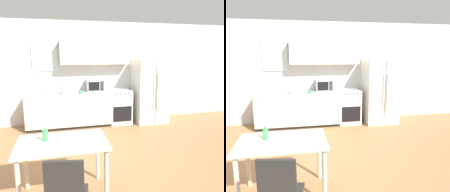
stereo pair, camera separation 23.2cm
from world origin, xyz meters
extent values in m
plane|color=#9E7047|center=(0.00, 0.00, 0.00)|extent=(12.00, 12.00, 0.00)
cube|color=silver|center=(0.00, 2.41, 1.35)|extent=(12.00, 0.06, 2.70)
cube|color=silver|center=(-0.98, 2.37, 1.80)|extent=(0.63, 0.04, 0.76)
cube|color=silver|center=(0.30, 2.22, 1.90)|extent=(1.81, 0.32, 0.62)
cube|color=#333333|center=(-0.44, 2.08, 0.04)|extent=(2.10, 0.60, 0.08)
cube|color=silver|center=(-0.44, 2.05, 0.47)|extent=(2.10, 0.66, 0.78)
cube|color=silver|center=(-1.14, 1.72, 0.47)|extent=(0.68, 0.01, 0.76)
cube|color=silver|center=(-0.44, 1.72, 0.47)|extent=(0.68, 0.01, 0.76)
cube|color=silver|center=(0.26, 1.72, 0.47)|extent=(0.68, 0.01, 0.76)
cube|color=beige|center=(-0.44, 2.05, 0.87)|extent=(2.12, 0.68, 0.03)
cube|color=white|center=(0.91, 2.07, 0.46)|extent=(0.58, 0.62, 0.91)
cube|color=black|center=(0.91, 1.75, 0.32)|extent=(0.50, 0.01, 0.40)
cylinder|color=#262626|center=(0.75, 1.75, 0.86)|extent=(0.03, 0.02, 0.03)
cylinder|color=#262626|center=(0.85, 1.75, 0.86)|extent=(0.03, 0.02, 0.03)
cylinder|color=#262626|center=(0.97, 1.75, 0.86)|extent=(0.03, 0.02, 0.03)
cylinder|color=#262626|center=(1.07, 1.75, 0.86)|extent=(0.03, 0.02, 0.03)
cube|color=silver|center=(1.77, 2.00, 0.87)|extent=(0.86, 0.76, 1.74)
cube|color=#3F3F3F|center=(1.77, 1.62, 0.87)|extent=(0.01, 0.01, 1.68)
cylinder|color=silver|center=(1.72, 1.59, 0.90)|extent=(0.02, 0.02, 0.96)
cylinder|color=silver|center=(1.82, 1.59, 0.90)|extent=(0.02, 0.02, 0.96)
cube|color=#B7BABC|center=(-0.98, 2.05, 0.90)|extent=(0.60, 0.45, 0.02)
cylinder|color=silver|center=(-0.98, 2.24, 1.00)|extent=(0.02, 0.02, 0.18)
cylinder|color=silver|center=(-0.98, 2.17, 1.08)|extent=(0.02, 0.14, 0.02)
cube|color=#B7BABC|center=(0.26, 2.17, 1.04)|extent=(0.43, 0.37, 0.31)
cube|color=black|center=(0.21, 1.98, 1.04)|extent=(0.28, 0.01, 0.22)
cube|color=#2D2D33|center=(0.42, 1.98, 1.04)|extent=(0.09, 0.01, 0.25)
cylinder|color=#3F8C66|center=(-0.15, 1.84, 0.93)|extent=(0.08, 0.08, 0.08)
torus|color=#3F8C66|center=(-0.09, 1.84, 0.93)|extent=(0.02, 0.06, 0.06)
cube|color=white|center=(-0.50, 1.88, 1.01)|extent=(0.24, 0.22, 0.23)
sphere|color=white|center=(-0.50, 1.88, 1.15)|extent=(0.14, 0.14, 0.12)
cube|color=beige|center=(-0.68, -0.81, 0.76)|extent=(1.13, 0.72, 0.03)
cylinder|color=beige|center=(-1.18, -1.11, 0.37)|extent=(0.06, 0.06, 0.75)
cylinder|color=beige|center=(-0.17, -1.11, 0.37)|extent=(0.06, 0.06, 0.75)
cylinder|color=beige|center=(-1.18, -0.50, 0.37)|extent=(0.06, 0.06, 0.75)
cylinder|color=beige|center=(-0.17, -0.50, 0.37)|extent=(0.06, 0.06, 0.75)
cube|color=#282828|center=(-0.69, -1.63, 0.69)|extent=(0.37, 0.10, 0.48)
cylinder|color=#3FB259|center=(-0.89, -0.73, 0.85)|extent=(0.07, 0.07, 0.15)
cylinder|color=#3FB259|center=(-0.89, -0.73, 0.94)|extent=(0.03, 0.03, 0.04)
cylinder|color=white|center=(-0.89, -0.73, 0.97)|extent=(0.04, 0.04, 0.02)
camera|label=1|loc=(-0.71, -3.49, 1.89)|focal=35.00mm
camera|label=2|loc=(-0.48, -3.54, 1.89)|focal=35.00mm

